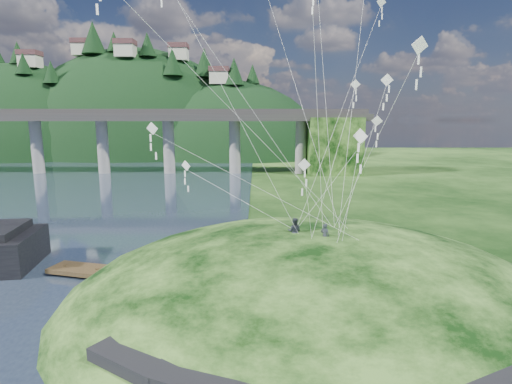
{
  "coord_description": "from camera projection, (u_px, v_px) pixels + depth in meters",
  "views": [
    {
      "loc": [
        4.01,
        -23.94,
        12.39
      ],
      "look_at": [
        4.0,
        6.0,
        7.0
      ],
      "focal_mm": 28.0,
      "sensor_mm": 36.0,
      "label": 1
    }
  ],
  "objects": [
    {
      "name": "ground",
      "position": [
        194.0,
        315.0,
        25.75
      ],
      "size": [
        320.0,
        320.0,
        0.0
      ],
      "primitive_type": "plane",
      "color": "black",
      "rests_on": "ground"
    },
    {
      "name": "grass_hill",
      "position": [
        313.0,
        321.0,
        27.99
      ],
      "size": [
        36.0,
        32.0,
        13.0
      ],
      "color": "black",
      "rests_on": "ground"
    },
    {
      "name": "footpath",
      "position": [
        343.0,
        384.0,
        15.79
      ],
      "size": [
        22.29,
        5.84,
        0.83
      ],
      "color": "black",
      "rests_on": "ground"
    },
    {
      "name": "bridge",
      "position": [
        126.0,
        132.0,
        93.0
      ],
      "size": [
        160.0,
        11.0,
        15.0
      ],
      "color": "#2D2B2B",
      "rests_on": "ground"
    },
    {
      "name": "far_ridge",
      "position": [
        128.0,
        175.0,
        147.33
      ],
      "size": [
        153.0,
        70.0,
        94.5
      ],
      "color": "black",
      "rests_on": "ground"
    },
    {
      "name": "wooden_dock",
      "position": [
        131.0,
        275.0,
        31.29
      ],
      "size": [
        14.22,
        5.61,
        1.01
      ],
      "color": "#392917",
      "rests_on": "ground"
    },
    {
      "name": "kite_flyers",
      "position": [
        302.0,
        219.0,
        26.59
      ],
      "size": [
        2.79,
        1.85,
        1.89
      ],
      "color": "#252A32",
      "rests_on": "ground"
    },
    {
      "name": "kite_swarm",
      "position": [
        290.0,
        47.0,
        25.94
      ],
      "size": [
        17.5,
        17.77,
        20.19
      ],
      "color": "white",
      "rests_on": "ground"
    }
  ]
}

